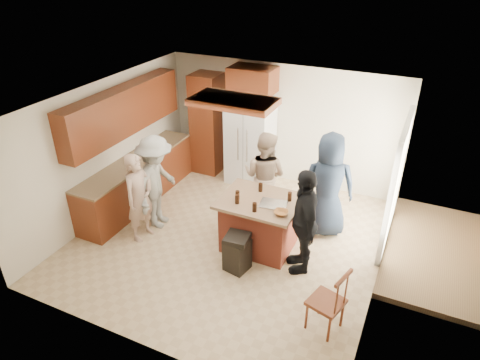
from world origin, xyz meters
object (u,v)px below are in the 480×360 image
at_px(spindle_chair, 327,303).
at_px(person_front_left, 139,197).
at_px(person_counter, 157,183).
at_px(refrigerator, 250,142).
at_px(person_side_right, 304,221).
at_px(person_behind_left, 265,176).
at_px(trash_bin, 237,252).
at_px(person_behind_right, 328,185).
at_px(kitchen_island, 259,223).

bearing_deg(spindle_chair, person_front_left, 168.79).
relative_size(person_counter, refrigerator, 0.97).
bearing_deg(person_side_right, person_behind_left, -162.52).
relative_size(refrigerator, trash_bin, 2.86).
bearing_deg(person_behind_right, person_front_left, 7.69).
xyz_separation_m(person_counter, trash_bin, (1.81, -0.53, -0.55)).
distance_m(person_behind_right, trash_bin, 1.95).
height_order(refrigerator, trash_bin, refrigerator).
height_order(person_behind_left, spindle_chair, person_behind_left).
bearing_deg(person_side_right, kitchen_island, -131.08).
xyz_separation_m(person_side_right, kitchen_island, (-0.80, 0.21, -0.40)).
distance_m(person_behind_left, person_behind_right, 1.17).
distance_m(person_behind_left, refrigerator, 1.43).
distance_m(person_side_right, trash_bin, 1.15).
xyz_separation_m(person_front_left, person_side_right, (2.75, 0.38, 0.07)).
distance_m(person_behind_right, person_counter, 2.97).
bearing_deg(person_behind_right, person_counter, 0.48).
relative_size(person_behind_right, spindle_chair, 1.89).
relative_size(person_front_left, person_side_right, 0.91).
xyz_separation_m(person_counter, spindle_chair, (3.39, -1.13, -0.41)).
relative_size(person_front_left, person_counter, 0.92).
relative_size(person_behind_left, person_side_right, 0.98).
relative_size(person_behind_left, kitchen_island, 1.33).
xyz_separation_m(trash_bin, spindle_chair, (1.58, -0.59, 0.13)).
height_order(person_side_right, refrigerator, refrigerator).
height_order(person_counter, spindle_chair, person_counter).
height_order(person_front_left, person_behind_right, person_behind_right).
bearing_deg(person_side_right, person_counter, -118.12).
bearing_deg(person_front_left, person_behind_right, -56.00).
bearing_deg(spindle_chair, person_behind_right, 105.75).
bearing_deg(person_behind_left, person_front_left, 46.31).
relative_size(person_front_left, spindle_chair, 1.60).
bearing_deg(person_side_right, person_front_left, -108.86).
bearing_deg(spindle_chair, person_behind_left, 129.12).
bearing_deg(trash_bin, person_behind_right, 58.34).
bearing_deg(spindle_chair, person_counter, 161.59).
bearing_deg(person_side_right, refrigerator, -167.24).
bearing_deg(person_behind_left, refrigerator, -51.36).
bearing_deg(kitchen_island, person_counter, -175.86).
relative_size(person_front_left, person_behind_left, 0.94).
height_order(person_behind_right, person_counter, person_behind_right).
height_order(person_front_left, trash_bin, person_front_left).
bearing_deg(person_front_left, trash_bin, -86.35).
xyz_separation_m(refrigerator, spindle_chair, (2.58, -3.36, -0.45)).
bearing_deg(person_front_left, person_behind_left, -41.69).
bearing_deg(refrigerator, person_behind_right, -31.28).
distance_m(person_side_right, kitchen_island, 0.92).
bearing_deg(trash_bin, kitchen_island, 82.27).
distance_m(person_behind_left, trash_bin, 1.68).
distance_m(person_side_right, spindle_chair, 1.33).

